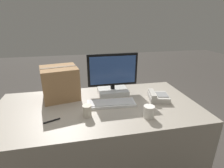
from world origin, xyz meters
The scene contains 9 objects.
ground_plane centered at (0.00, 0.00, 0.00)m, with size 12.00×12.00×0.00m, color #47423D.
office_desk centered at (0.00, 0.00, 0.36)m, with size 1.80×0.90×0.72m.
monitor centered at (0.19, 0.25, 0.88)m, with size 0.50×0.24×0.41m.
keyboard centered at (0.12, 0.00, 0.73)m, with size 0.44×0.19×0.03m.
desk_phone centered at (0.58, 0.01, 0.75)m, with size 0.21×0.23×0.08m.
paper_cup_left centered at (-0.10, -0.16, 0.77)m, with size 0.07×0.07×0.10m.
paper_cup_right centered at (0.37, -0.27, 0.77)m, with size 0.09×0.09×0.10m.
cardboard_box centered at (-0.33, 0.25, 0.87)m, with size 0.38×0.36×0.31m.
pen_marker centered at (-0.37, -0.18, 0.72)m, with size 0.12×0.06×0.01m.
Camera 1 is at (-0.15, -1.38, 1.45)m, focal length 28.00 mm.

